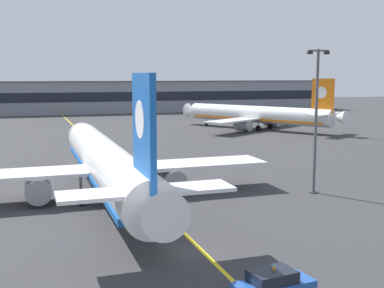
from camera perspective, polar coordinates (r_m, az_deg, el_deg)
name	(u,v)px	position (r m, az deg, el deg)	size (l,w,h in m)	color
ground_plane	(180,252)	(33.07, -1.38, -12.38)	(400.00, 400.00, 0.00)	#353538
taxiway_centreline	(118,169)	(61.58, -8.59, -2.89)	(0.30, 180.00, 0.01)	yellow
airliner_foreground	(106,163)	(46.64, -9.89, -2.19)	(32.17, 41.50, 11.65)	white
airliner_background	(257,115)	(105.71, 7.59, 3.36)	(27.61, 33.73, 10.91)	white
apron_lamp_post	(316,119)	(49.11, 14.18, 2.82)	(2.24, 0.90, 13.98)	#515156
service_car_second	(273,287)	(26.53, 9.39, -15.99)	(4.44, 2.58, 1.79)	#2351A8
safety_cone_by_nose_gear	(99,166)	(62.83, -10.73, -2.48)	(0.44, 0.44, 0.55)	orange
terminal_building	(99,97)	(155.19, -10.75, 5.41)	(153.79, 12.40, 9.90)	gray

